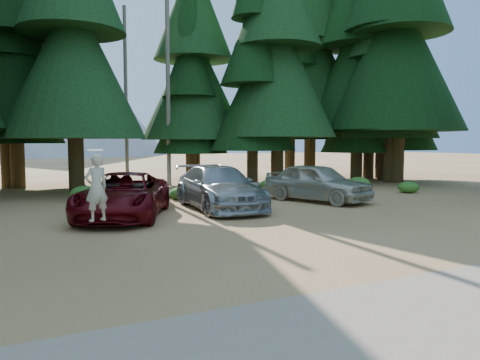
% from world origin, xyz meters
% --- Properties ---
extents(ground, '(160.00, 160.00, 0.00)m').
position_xyz_m(ground, '(0.00, 0.00, 0.00)').
color(ground, olive).
rests_on(ground, ground).
extents(forest_belt_north, '(36.00, 7.00, 22.00)m').
position_xyz_m(forest_belt_north, '(0.00, 15.00, 0.00)').
color(forest_belt_north, black).
rests_on(forest_belt_north, ground).
extents(snag_front, '(0.24, 0.24, 12.00)m').
position_xyz_m(snag_front, '(0.80, 14.50, 6.00)').
color(snag_front, gray).
rests_on(snag_front, ground).
extents(snag_back, '(0.20, 0.20, 10.00)m').
position_xyz_m(snag_back, '(-1.20, 16.00, 5.00)').
color(snag_back, gray).
rests_on(snag_back, ground).
extents(mountain_peak, '(48.00, 50.00, 28.00)m').
position_xyz_m(mountain_peak, '(-2.59, 88.23, 12.71)').
color(mountain_peak, gray).
rests_on(mountain_peak, ground).
extents(red_pickup, '(4.33, 5.72, 1.44)m').
position_xyz_m(red_pickup, '(-4.04, 4.13, 0.72)').
color(red_pickup, '#5E080F').
rests_on(red_pickup, ground).
extents(silver_minivan_center, '(2.53, 5.46, 1.55)m').
position_xyz_m(silver_minivan_center, '(-0.49, 4.63, 0.77)').
color(silver_minivan_center, '#9EA0A6').
rests_on(silver_minivan_center, ground).
extents(silver_minivan_right, '(3.23, 4.93, 1.56)m').
position_xyz_m(silver_minivan_right, '(3.95, 4.79, 0.78)').
color(silver_minivan_right, beige).
rests_on(silver_minivan_right, ground).
extents(frisbee_player, '(0.68, 0.56, 1.70)m').
position_xyz_m(frisbee_player, '(-5.44, 0.60, 1.35)').
color(frisbee_player, beige).
rests_on(frisbee_player, ground).
extents(log_left, '(4.47, 0.51, 0.32)m').
position_xyz_m(log_left, '(-2.28, 8.55, 0.16)').
color(log_left, gray).
rests_on(log_left, ground).
extents(log_mid, '(3.51, 1.26, 0.29)m').
position_xyz_m(log_mid, '(2.83, 8.22, 0.15)').
color(log_mid, gray).
rests_on(log_mid, ground).
extents(log_right, '(5.50, 0.71, 0.35)m').
position_xyz_m(log_right, '(5.33, 10.39, 0.18)').
color(log_right, gray).
rests_on(log_right, ground).
extents(shrub_far_left, '(1.20, 1.20, 0.66)m').
position_xyz_m(shrub_far_left, '(-4.57, 8.73, 0.33)').
color(shrub_far_left, '#1F5E1C').
rests_on(shrub_far_left, ground).
extents(shrub_left, '(0.72, 0.72, 0.40)m').
position_xyz_m(shrub_left, '(-4.16, 7.98, 0.20)').
color(shrub_left, '#1F5E1C').
rests_on(shrub_left, ground).
extents(shrub_center_left, '(0.94, 0.94, 0.52)m').
position_xyz_m(shrub_center_left, '(-0.82, 7.89, 0.26)').
color(shrub_center_left, '#1F5E1C').
rests_on(shrub_center_left, ground).
extents(shrub_center_right, '(0.90, 0.90, 0.50)m').
position_xyz_m(shrub_center_right, '(-1.34, 9.27, 0.25)').
color(shrub_center_right, '#1F5E1C').
rests_on(shrub_center_right, ground).
extents(shrub_right, '(1.00, 1.00, 0.55)m').
position_xyz_m(shrub_right, '(4.48, 9.52, 0.27)').
color(shrub_right, '#1F5E1C').
rests_on(shrub_right, ground).
extents(shrub_far_right, '(1.19, 1.19, 0.66)m').
position_xyz_m(shrub_far_right, '(8.52, 7.62, 0.33)').
color(shrub_far_right, '#1F5E1C').
rests_on(shrub_far_right, ground).
extents(shrub_edge_east, '(0.99, 0.99, 0.54)m').
position_xyz_m(shrub_edge_east, '(9.76, 5.50, 0.27)').
color(shrub_edge_east, '#1F5E1C').
rests_on(shrub_edge_east, ground).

